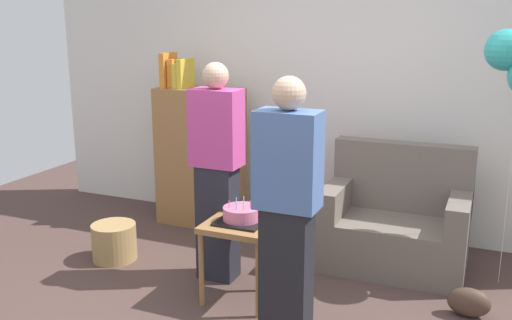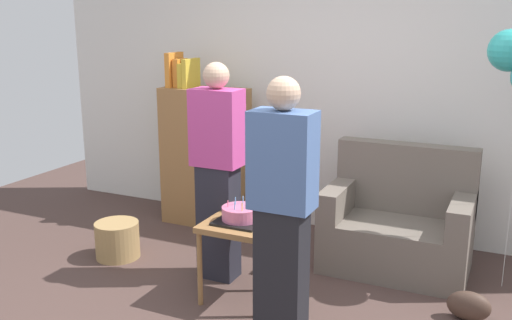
{
  "view_description": "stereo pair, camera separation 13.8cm",
  "coord_description": "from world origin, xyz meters",
  "px_view_note": "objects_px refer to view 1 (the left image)",
  "views": [
    {
      "loc": [
        1.32,
        -3.01,
        1.94
      ],
      "look_at": [
        -0.22,
        0.64,
        0.95
      ],
      "focal_mm": 40.5,
      "sensor_mm": 36.0,
      "label": 1
    },
    {
      "loc": [
        1.45,
        -2.96,
        1.94
      ],
      "look_at": [
        -0.22,
        0.64,
        0.95
      ],
      "focal_mm": 40.5,
      "sensor_mm": 36.0,
      "label": 2
    }
  ],
  "objects_px": {
    "person_blowing_candles": "(217,172)",
    "wicker_basket": "(114,242)",
    "handbag": "(469,302)",
    "person_holding_cake": "(287,216)",
    "couch": "(396,224)",
    "bookshelf": "(200,155)",
    "side_table": "(242,233)",
    "birthday_cake": "(242,215)"
  },
  "relations": [
    {
      "from": "person_blowing_candles",
      "to": "wicker_basket",
      "type": "xyz_separation_m",
      "value": [
        -0.93,
        -0.04,
        -0.68
      ]
    },
    {
      "from": "wicker_basket",
      "to": "handbag",
      "type": "bearing_deg",
      "value": 2.93
    },
    {
      "from": "wicker_basket",
      "to": "person_holding_cake",
      "type": "bearing_deg",
      "value": -20.95
    },
    {
      "from": "person_blowing_candles",
      "to": "person_holding_cake",
      "type": "xyz_separation_m",
      "value": [
        0.8,
        -0.7,
        0.0
      ]
    },
    {
      "from": "couch",
      "to": "bookshelf",
      "type": "relative_size",
      "value": 0.68
    },
    {
      "from": "person_blowing_candles",
      "to": "person_holding_cake",
      "type": "relative_size",
      "value": 1.0
    },
    {
      "from": "couch",
      "to": "handbag",
      "type": "relative_size",
      "value": 3.93
    },
    {
      "from": "bookshelf",
      "to": "side_table",
      "type": "height_order",
      "value": "bookshelf"
    },
    {
      "from": "handbag",
      "to": "side_table",
      "type": "bearing_deg",
      "value": -166.91
    },
    {
      "from": "person_blowing_candles",
      "to": "person_holding_cake",
      "type": "height_order",
      "value": "same"
    },
    {
      "from": "couch",
      "to": "person_blowing_candles",
      "type": "relative_size",
      "value": 0.67
    },
    {
      "from": "side_table",
      "to": "wicker_basket",
      "type": "xyz_separation_m",
      "value": [
        -1.24,
        0.21,
        -0.33
      ]
    },
    {
      "from": "couch",
      "to": "birthday_cake",
      "type": "relative_size",
      "value": 3.44
    },
    {
      "from": "side_table",
      "to": "handbag",
      "type": "xyz_separation_m",
      "value": [
        1.49,
        0.35,
        -0.38
      ]
    },
    {
      "from": "bookshelf",
      "to": "couch",
      "type": "bearing_deg",
      "value": -7.68
    },
    {
      "from": "wicker_basket",
      "to": "handbag",
      "type": "relative_size",
      "value": 1.29
    },
    {
      "from": "side_table",
      "to": "birthday_cake",
      "type": "distance_m",
      "value": 0.14
    },
    {
      "from": "side_table",
      "to": "handbag",
      "type": "distance_m",
      "value": 1.58
    },
    {
      "from": "couch",
      "to": "wicker_basket",
      "type": "xyz_separation_m",
      "value": [
        -2.13,
        -0.78,
        -0.19
      ]
    },
    {
      "from": "person_blowing_candles",
      "to": "handbag",
      "type": "relative_size",
      "value": 5.82
    },
    {
      "from": "person_blowing_candles",
      "to": "birthday_cake",
      "type": "bearing_deg",
      "value": -20.51
    },
    {
      "from": "person_blowing_candles",
      "to": "wicker_basket",
      "type": "relative_size",
      "value": 4.53
    },
    {
      "from": "birthday_cake",
      "to": "person_blowing_candles",
      "type": "height_order",
      "value": "person_blowing_candles"
    },
    {
      "from": "side_table",
      "to": "person_holding_cake",
      "type": "bearing_deg",
      "value": -42.82
    },
    {
      "from": "bookshelf",
      "to": "person_holding_cake",
      "type": "distance_m",
      "value": 2.27
    },
    {
      "from": "handbag",
      "to": "couch",
      "type": "bearing_deg",
      "value": 133.17
    },
    {
      "from": "couch",
      "to": "person_holding_cake",
      "type": "distance_m",
      "value": 1.58
    },
    {
      "from": "bookshelf",
      "to": "birthday_cake",
      "type": "xyz_separation_m",
      "value": [
        0.99,
        -1.24,
        -0.06
      ]
    },
    {
      "from": "side_table",
      "to": "person_blowing_candles",
      "type": "bearing_deg",
      "value": 141.65
    },
    {
      "from": "couch",
      "to": "birthday_cake",
      "type": "xyz_separation_m",
      "value": [
        -0.89,
        -0.99,
        0.28
      ]
    },
    {
      "from": "birthday_cake",
      "to": "handbag",
      "type": "height_order",
      "value": "birthday_cake"
    },
    {
      "from": "couch",
      "to": "person_blowing_candles",
      "type": "bearing_deg",
      "value": -147.97
    },
    {
      "from": "birthday_cake",
      "to": "handbag",
      "type": "relative_size",
      "value": 1.14
    },
    {
      "from": "couch",
      "to": "wicker_basket",
      "type": "relative_size",
      "value": 3.06
    },
    {
      "from": "couch",
      "to": "person_blowing_candles",
      "type": "distance_m",
      "value": 1.49
    },
    {
      "from": "bookshelf",
      "to": "wicker_basket",
      "type": "relative_size",
      "value": 4.49
    },
    {
      "from": "bookshelf",
      "to": "person_blowing_candles",
      "type": "xyz_separation_m",
      "value": [
        0.69,
        -1.0,
        0.16
      ]
    },
    {
      "from": "couch",
      "to": "person_blowing_candles",
      "type": "height_order",
      "value": "person_blowing_candles"
    },
    {
      "from": "person_blowing_candles",
      "to": "person_holding_cake",
      "type": "bearing_deg",
      "value": -23.34
    },
    {
      "from": "couch",
      "to": "bookshelf",
      "type": "height_order",
      "value": "bookshelf"
    },
    {
      "from": "couch",
      "to": "person_holding_cake",
      "type": "xyz_separation_m",
      "value": [
        -0.39,
        -1.45,
        0.49
      ]
    },
    {
      "from": "birthday_cake",
      "to": "handbag",
      "type": "bearing_deg",
      "value": 13.09
    }
  ]
}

